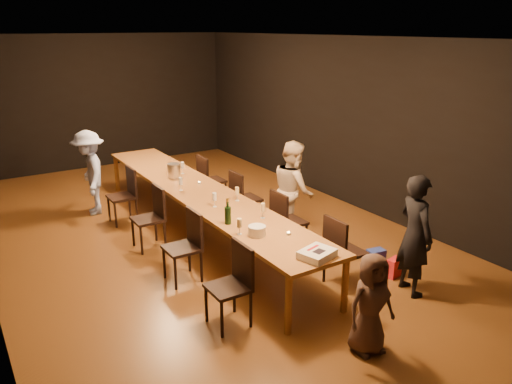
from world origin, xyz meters
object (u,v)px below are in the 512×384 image
chair_left_0 (228,287)px  child (371,304)px  chair_left_3 (122,196)px  birthday_cake (317,254)px  chair_right_3 (212,180)px  ice_bucket (174,171)px  table (199,193)px  chair_right_1 (289,221)px  chair_left_2 (148,218)px  man_blue (90,173)px  plate_stack (257,231)px  chair_left_1 (182,247)px  woman_birthday (415,235)px  woman_tan (293,190)px  chair_right_2 (246,198)px  champagne_bottle (228,211)px  chair_right_0 (345,251)px

chair_left_0 → child: child is taller
chair_left_3 → birthday_cake: chair_left_3 is taller
chair_right_3 → ice_bucket: ice_bucket is taller
table → ice_bucket: size_ratio=25.15×
chair_right_1 → child: (-0.73, -2.37, 0.07)m
table → chair_left_2: size_ratio=6.45×
man_blue → plate_stack: (0.97, -3.85, 0.07)m
chair_left_1 → woman_birthday: (2.27, -1.78, 0.29)m
chair_left_2 → woman_birthday: (2.27, -2.98, 0.29)m
chair_left_1 → table: bearing=-35.3°
chair_right_3 → birthday_cake: (-0.81, -4.01, 0.33)m
chair_left_0 → plate_stack: chair_left_0 is taller
chair_right_3 → chair_left_3: same height
table → man_blue: (-1.15, 1.90, 0.04)m
woman_tan → child: (-1.08, -2.76, -0.23)m
woman_tan → man_blue: (-2.35, 2.72, -0.03)m
woman_tan → plate_stack: (-1.38, -1.13, 0.04)m
chair_left_3 → man_blue: bearing=23.1°
chair_right_2 → woman_birthday: 3.05m
chair_right_3 → woman_birthday: woman_birthday is taller
table → champagne_bottle: 1.48m
chair_left_2 → birthday_cake: (0.89, -2.81, 0.33)m
chair_left_3 → birthday_cake: size_ratio=2.11×
chair_right_2 → chair_left_3: same height
chair_right_2 → chair_left_0: bearing=-35.3°
champagne_bottle → woman_tan: bearing=22.4°
chair_left_2 → champagne_bottle: size_ratio=2.68×
man_blue → ice_bucket: man_blue is taller
chair_right_0 → chair_right_3: 3.60m
chair_left_0 → birthday_cake: size_ratio=2.11×
chair_right_2 → chair_left_2: (-1.70, 0.00, 0.00)m
chair_left_2 → woman_birthday: bearing=-142.8°
chair_right_3 → plate_stack: bearing=-18.2°
chair_right_0 → chair_right_1: bearing=180.0°
chair_right_2 → woman_tan: size_ratio=0.61×
table → chair_left_3: bearing=125.3°
chair_left_0 → man_blue: size_ratio=0.63×
chair_left_2 → woman_birthday: 3.76m
chair_right_1 → birthday_cake: 1.83m
chair_right_0 → chair_right_3: same height
woman_tan → child: size_ratio=1.43×
woman_birthday → man_blue: size_ratio=1.03×
birthday_cake → chair_left_0: bearing=140.2°
chair_left_3 → woman_birthday: 4.77m
chair_left_3 → child: size_ratio=0.87×
chair_right_3 → ice_bucket: (-0.90, -0.36, 0.40)m
chair_left_2 → child: (0.97, -3.57, 0.07)m
chair_right_3 → woman_birthday: 4.23m
ice_bucket → table: bearing=-86.9°
chair_right_3 → plate_stack: size_ratio=4.32×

